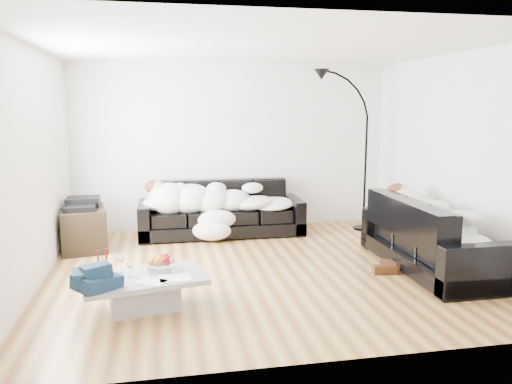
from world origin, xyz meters
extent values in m
plane|color=brown|center=(0.00, 0.00, 0.00)|extent=(5.00, 5.00, 0.00)
cube|color=silver|center=(0.00, 2.25, 1.30)|extent=(5.00, 0.02, 2.60)
cube|color=silver|center=(-2.50, 0.00, 1.30)|extent=(0.02, 4.50, 2.60)
cube|color=silver|center=(2.50, 0.00, 1.30)|extent=(0.02, 4.50, 2.60)
plane|color=white|center=(0.00, 0.00, 2.60)|extent=(5.00, 5.00, 0.00)
cube|color=black|center=(-0.26, 1.75, 0.40)|extent=(2.47, 0.85, 0.81)
cube|color=black|center=(2.04, -0.32, 0.43)|extent=(0.90, 2.11, 0.85)
ellipsoid|color=#0A464B|center=(1.98, 0.33, 0.72)|extent=(0.42, 0.38, 0.20)
cube|color=#939699|center=(-1.34, -0.95, 0.17)|extent=(1.26, 0.88, 0.33)
cylinder|color=white|center=(-1.17, -0.79, 0.42)|extent=(0.31, 0.31, 0.17)
cylinder|color=white|center=(-1.56, -0.81, 0.42)|extent=(0.09, 0.09, 0.18)
cylinder|color=white|center=(-1.67, -0.92, 0.41)|extent=(0.08, 0.08, 0.15)
cylinder|color=white|center=(-1.46, -0.96, 0.41)|extent=(0.07, 0.07, 0.15)
cylinder|color=maroon|center=(-1.77, -0.78, 0.45)|extent=(0.04, 0.04, 0.23)
cylinder|color=maroon|center=(-1.70, -0.71, 0.45)|extent=(0.04, 0.04, 0.22)
cube|color=silver|center=(-1.04, -1.06, 0.34)|extent=(0.32, 0.25, 0.01)
cube|color=silver|center=(-1.26, -1.13, 0.34)|extent=(0.33, 0.30, 0.01)
cube|color=black|center=(-2.22, 1.33, 0.29)|extent=(0.72, 0.93, 0.58)
cube|color=black|center=(-2.22, 1.33, 0.64)|extent=(0.45, 0.36, 0.13)
camera|label=1|loc=(-1.14, -5.65, 1.95)|focal=35.00mm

